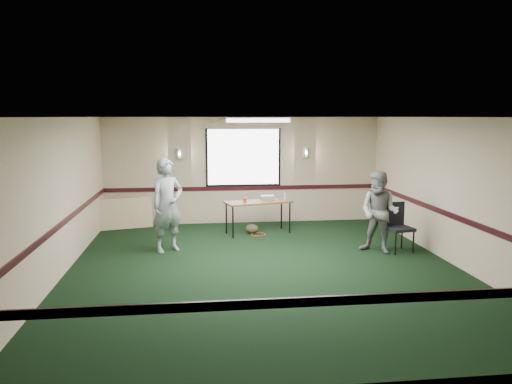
{
  "coord_description": "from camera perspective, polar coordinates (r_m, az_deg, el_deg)",
  "views": [
    {
      "loc": [
        -1.19,
        -8.59,
        2.71
      ],
      "look_at": [
        0.0,
        1.3,
        1.2
      ],
      "focal_mm": 35.0,
      "sensor_mm": 36.0,
      "label": 1
    }
  ],
  "objects": [
    {
      "name": "red_cup",
      "position": [
        11.38,
        -1.28,
        -0.94
      ],
      "size": [
        0.08,
        0.08,
        0.11
      ],
      "primitive_type": "cylinder",
      "color": "red",
      "rests_on": "folding_table"
    },
    {
      "name": "cable_coil",
      "position": [
        11.58,
        0.25,
        -4.87
      ],
      "size": [
        0.41,
        0.41,
        0.02
      ],
      "primitive_type": "torus",
      "rotation": [
        0.0,
        0.0,
        -0.19
      ],
      "color": "red",
      "rests_on": "ground"
    },
    {
      "name": "person_left",
      "position": [
        10.18,
        -10.1,
        -1.51
      ],
      "size": [
        0.82,
        0.75,
        1.89
      ],
      "primitive_type": "imported",
      "rotation": [
        0.0,
        0.0,
        0.57
      ],
      "color": "#38507C",
      "rests_on": "ground"
    },
    {
      "name": "folding_table",
      "position": [
        11.6,
        0.25,
        -1.32
      ],
      "size": [
        1.63,
        0.96,
        0.76
      ],
      "rotation": [
        0.0,
        0.0,
        0.25
      ],
      "color": "brown",
      "rests_on": "ground"
    },
    {
      "name": "folded_table",
      "position": [
        12.54,
        -15.05,
        -2.44
      ],
      "size": [
        1.45,
        0.58,
        0.74
      ],
      "primitive_type": "cube",
      "rotation": [
        -0.21,
        0.0,
        0.26
      ],
      "color": "tan",
      "rests_on": "ground"
    },
    {
      "name": "ground",
      "position": [
        9.09,
        0.99,
        -8.73
      ],
      "size": [
        8.0,
        8.0,
        0.0
      ],
      "primitive_type": "plane",
      "color": "black",
      "rests_on": "ground"
    },
    {
      "name": "person_right",
      "position": [
        10.23,
        13.93,
        -2.26
      ],
      "size": [
        1.01,
        0.99,
        1.65
      ],
      "primitive_type": "imported",
      "rotation": [
        0.0,
        0.0,
        -0.69
      ],
      "color": "#7694B8",
      "rests_on": "ground"
    },
    {
      "name": "game_console",
      "position": [
        11.84,
        1.72,
        -0.74
      ],
      "size": [
        0.23,
        0.21,
        0.05
      ],
      "primitive_type": "cube",
      "rotation": [
        0.0,
        0.0,
        0.4
      ],
      "color": "white",
      "rests_on": "folding_table"
    },
    {
      "name": "room_shell",
      "position": [
        10.84,
        -0.52,
        2.63
      ],
      "size": [
        8.0,
        8.02,
        8.0
      ],
      "color": "tan",
      "rests_on": "ground"
    },
    {
      "name": "water_bottle",
      "position": [
        11.71,
        3.32,
        -0.53
      ],
      "size": [
        0.05,
        0.05,
        0.18
      ],
      "primitive_type": "cylinder",
      "color": "#90C2EC",
      "rests_on": "folding_table"
    },
    {
      "name": "projector",
      "position": [
        11.77,
        1.28,
        -0.66
      ],
      "size": [
        0.33,
        0.29,
        0.1
      ],
      "primitive_type": "cube",
      "rotation": [
        0.0,
        0.0,
        0.11
      ],
      "color": "gray",
      "rests_on": "folding_table"
    },
    {
      "name": "conference_chair",
      "position": [
        10.53,
        15.8,
        -3.42
      ],
      "size": [
        0.56,
        0.57,
        0.98
      ],
      "rotation": [
        0.0,
        0.0,
        0.17
      ],
      "color": "black",
      "rests_on": "ground"
    },
    {
      "name": "duffel_bag",
      "position": [
        11.71,
        -0.47,
        -4.22
      ],
      "size": [
        0.32,
        0.25,
        0.21
      ],
      "primitive_type": "ellipsoid",
      "rotation": [
        0.0,
        0.0,
        0.06
      ],
      "color": "#474128",
      "rests_on": "ground"
    }
  ]
}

